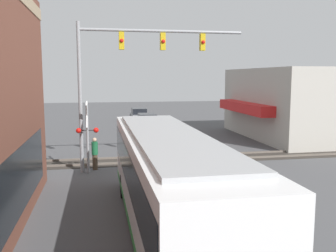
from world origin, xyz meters
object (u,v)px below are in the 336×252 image
Objects in this scene: parked_car_silver at (147,122)px; parked_car_grey at (139,115)px; crossing_signal at (87,130)px; parked_car_black at (161,135)px; pedestrian_near_bus at (199,181)px; pedestrian_at_crossing at (95,153)px; city_bus at (168,179)px.

parked_car_grey is at bearing 0.00° from parked_car_silver.
parked_car_grey is at bearing -12.53° from crossing_signal.
pedestrian_near_bus is (-13.77, 0.79, 0.24)m from parked_car_black.
pedestrian_at_crossing is (6.27, 4.18, 0.04)m from pedestrian_near_bus.
parked_car_black is at bearing -8.89° from city_bus.
pedestrian_at_crossing reaches higher than parked_car_grey.
crossing_signal is 0.80× the size of parked_car_black.
pedestrian_near_bus is 0.96× the size of pedestrian_at_crossing.
city_bus is 7.15× the size of pedestrian_near_bus.
city_bus is 32.46m from parked_car_grey.
parked_car_grey is (32.34, -2.60, -1.18)m from city_bus.
pedestrian_at_crossing is at bearing 167.93° from parked_car_grey.
crossing_signal is 2.13× the size of pedestrian_at_crossing.
pedestrian_near_bus is at bearing 178.47° from parked_car_grey.
pedestrian_at_crossing is at bearing -27.03° from crossing_signal.
parked_car_grey is 2.35× the size of pedestrian_at_crossing.
parked_car_silver is (25.04, -2.60, -1.16)m from city_bus.
parked_car_grey is at bearing -4.60° from city_bus.
parked_car_black is 2.68× the size of pedestrian_at_crossing.
parked_car_black is at bearing -33.52° from pedestrian_at_crossing.
parked_car_silver is at bearing -2.03° from pedestrian_near_bus.
pedestrian_at_crossing is at bearing 162.67° from parked_car_silver.
crossing_signal is at bearing 162.25° from parked_car_silver.
city_bus is 25.20m from parked_car_silver.
city_bus is at bearing -162.20° from crossing_signal.
crossing_signal is at bearing 17.80° from city_bus.
crossing_signal reaches higher than parked_car_grey.
parked_car_silver is at bearing -17.75° from crossing_signal.
pedestrian_at_crossing is at bearing 33.65° from pedestrian_near_bus.
city_bus is at bearing 171.11° from parked_car_black.
parked_car_silver is at bearing -5.93° from city_bus.
crossing_signal reaches higher than parked_car_black.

